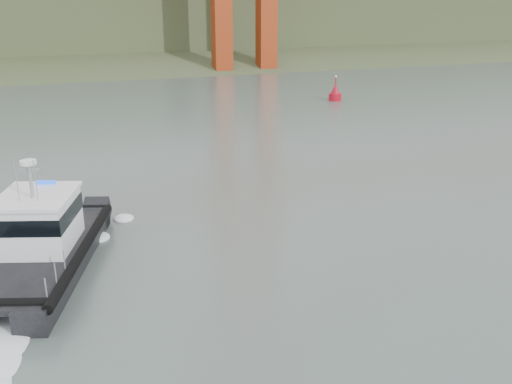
{
  "coord_description": "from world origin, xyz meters",
  "views": [
    {
      "loc": [
        -8.75,
        -20.76,
        13.51
      ],
      "look_at": [
        1.36,
        8.73,
        2.4
      ],
      "focal_mm": 40.0,
      "sensor_mm": 36.0,
      "label": 1
    }
  ],
  "objects": [
    {
      "name": "headlands",
      "position": [
        0.0,
        125.5,
        7.05
      ],
      "size": [
        500.0,
        105.36,
        27.12
      ],
      "color": "#3E4D2C",
      "rests_on": "ground"
    },
    {
      "name": "ground",
      "position": [
        0.0,
        0.0,
        0.0
      ],
      "size": [
        400.0,
        400.0,
        0.0
      ],
      "primitive_type": "plane",
      "color": "#505F58",
      "rests_on": "ground"
    },
    {
      "name": "nav_buoy",
      "position": [
        24.59,
        45.07,
        0.89
      ],
      "size": [
        1.63,
        1.63,
        3.39
      ],
      "color": "#AA0B1C",
      "rests_on": "ground"
    },
    {
      "name": "patrol_boat",
      "position": [
        -10.62,
        7.63,
        1.49
      ],
      "size": [
        7.88,
        13.04,
        5.96
      ],
      "rotation": [
        0.0,
        0.0,
        -0.3
      ],
      "color": "black",
      "rests_on": "ground"
    }
  ]
}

